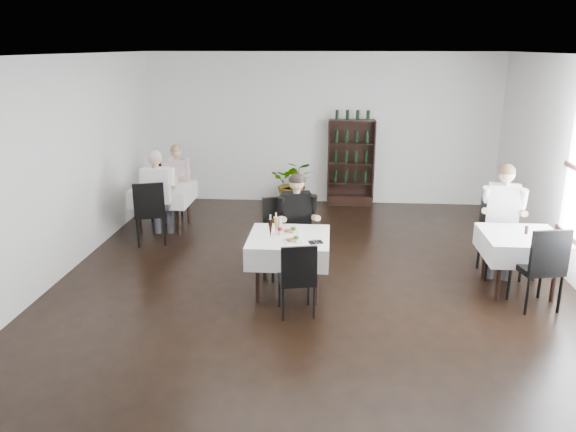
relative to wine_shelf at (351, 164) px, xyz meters
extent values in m
plane|color=black|center=(-0.60, -4.31, -0.85)|extent=(9.00, 9.00, 0.00)
plane|color=white|center=(-0.60, -4.31, 2.15)|extent=(9.00, 9.00, 0.00)
plane|color=white|center=(-0.60, 0.19, 0.65)|extent=(7.00, 0.00, 7.00)
plane|color=white|center=(-0.60, -8.81, 0.65)|extent=(7.00, 0.00, 7.00)
plane|color=white|center=(-4.10, -4.31, 0.65)|extent=(0.00, 9.00, 9.00)
cube|color=black|center=(0.00, 0.01, -0.75)|extent=(0.90, 0.28, 0.20)
cylinder|color=black|center=(-1.27, -4.68, -0.49)|extent=(0.06, 0.06, 0.71)
cylinder|color=black|center=(-1.27, -3.95, -0.49)|extent=(0.06, 0.06, 0.71)
cylinder|color=black|center=(-0.53, -4.68, -0.49)|extent=(0.06, 0.06, 0.71)
cylinder|color=black|center=(-0.53, -3.95, -0.49)|extent=(0.06, 0.06, 0.71)
cube|color=black|center=(-0.90, -4.31, -0.12)|extent=(0.85, 0.85, 0.04)
cube|color=white|center=(-0.90, -4.31, -0.23)|extent=(1.03, 1.03, 0.30)
cylinder|color=black|center=(-3.64, -2.15, -0.49)|extent=(0.06, 0.06, 0.71)
cylinder|color=black|center=(-3.64, -1.47, -0.49)|extent=(0.06, 0.06, 0.71)
cylinder|color=black|center=(-2.96, -2.15, -0.49)|extent=(0.06, 0.06, 0.71)
cylinder|color=black|center=(-2.96, -1.47, -0.49)|extent=(0.06, 0.06, 0.71)
cube|color=black|center=(-3.30, -1.81, -0.12)|extent=(0.80, 0.80, 0.04)
cube|color=white|center=(-3.30, -1.81, -0.23)|extent=(0.98, 0.98, 0.30)
cylinder|color=black|center=(1.76, -4.35, -0.49)|extent=(0.06, 0.06, 0.71)
cylinder|color=black|center=(1.76, -3.67, -0.49)|extent=(0.06, 0.06, 0.71)
cylinder|color=black|center=(2.44, -4.35, -0.49)|extent=(0.06, 0.06, 0.71)
cylinder|color=black|center=(2.44, -3.67, -0.49)|extent=(0.06, 0.06, 0.71)
cube|color=black|center=(2.10, -4.01, -0.12)|extent=(0.80, 0.80, 0.04)
cube|color=white|center=(2.10, -4.01, -0.23)|extent=(0.98, 0.98, 0.30)
imported|color=#295F20|center=(-1.14, -0.18, -0.38)|extent=(0.88, 0.77, 0.94)
cylinder|color=black|center=(-1.14, -4.03, -0.60)|extent=(0.04, 0.04, 0.49)
cylinder|color=black|center=(-1.29, -3.63, -0.60)|extent=(0.04, 0.04, 0.49)
cylinder|color=black|center=(-0.74, -3.89, -0.60)|extent=(0.04, 0.04, 0.49)
cylinder|color=black|center=(-0.89, -3.48, -0.60)|extent=(0.04, 0.04, 0.49)
cube|color=black|center=(-1.02, -3.76, -0.32)|extent=(0.63, 0.63, 0.08)
cube|color=black|center=(-1.09, -3.55, -0.03)|extent=(0.48, 0.22, 0.54)
cylinder|color=black|center=(-0.62, -4.71, -0.64)|extent=(0.03, 0.03, 0.42)
cylinder|color=black|center=(-0.55, -5.06, -0.64)|extent=(0.03, 0.03, 0.42)
cylinder|color=black|center=(-0.98, -4.79, -0.64)|extent=(0.03, 0.03, 0.42)
cylinder|color=black|center=(-0.90, -5.14, -0.64)|extent=(0.03, 0.03, 0.42)
cube|color=black|center=(-0.76, -4.92, -0.40)|extent=(0.50, 0.50, 0.06)
cube|color=black|center=(-0.72, -5.11, -0.15)|extent=(0.42, 0.14, 0.46)
cylinder|color=black|center=(-3.55, -1.56, -0.61)|extent=(0.04, 0.04, 0.47)
cylinder|color=black|center=(-3.59, -1.15, -0.61)|extent=(0.04, 0.04, 0.47)
cylinder|color=black|center=(-3.15, -1.52, -0.61)|extent=(0.04, 0.04, 0.47)
cylinder|color=black|center=(-3.19, -1.11, -0.61)|extent=(0.04, 0.04, 0.47)
cube|color=black|center=(-3.37, -1.33, -0.35)|extent=(0.52, 0.52, 0.07)
cube|color=black|center=(-3.39, -1.12, -0.07)|extent=(0.47, 0.10, 0.51)
cylinder|color=black|center=(-3.18, -2.31, -0.61)|extent=(0.04, 0.04, 0.48)
cylinder|color=black|center=(-3.04, -2.71, -0.61)|extent=(0.04, 0.04, 0.48)
cylinder|color=black|center=(-3.57, -2.45, -0.61)|extent=(0.04, 0.04, 0.48)
cylinder|color=black|center=(-3.44, -2.84, -0.61)|extent=(0.04, 0.04, 0.48)
cube|color=black|center=(-3.31, -2.58, -0.34)|extent=(0.61, 0.61, 0.07)
cube|color=black|center=(-3.24, -2.79, -0.06)|extent=(0.47, 0.20, 0.52)
cylinder|color=black|center=(1.77, -3.75, -0.58)|extent=(0.04, 0.04, 0.53)
cylinder|color=black|center=(1.77, -3.30, -0.58)|extent=(0.04, 0.04, 0.53)
cylinder|color=black|center=(2.23, -3.76, -0.58)|extent=(0.04, 0.04, 0.53)
cylinder|color=black|center=(2.23, -3.30, -0.58)|extent=(0.04, 0.04, 0.53)
cube|color=black|center=(2.00, -3.53, -0.28)|extent=(0.53, 0.53, 0.08)
cube|color=black|center=(2.00, -3.29, 0.03)|extent=(0.53, 0.06, 0.57)
cylinder|color=black|center=(2.31, -4.25, -0.60)|extent=(0.04, 0.04, 0.48)
cylinder|color=black|center=(2.40, -4.67, -0.60)|extent=(0.04, 0.04, 0.48)
cylinder|color=black|center=(1.90, -4.34, -0.60)|extent=(0.04, 0.04, 0.48)
cylinder|color=black|center=(1.99, -4.76, -0.60)|extent=(0.04, 0.04, 0.48)
cube|color=black|center=(2.15, -4.51, -0.33)|extent=(0.58, 0.58, 0.07)
cube|color=black|center=(2.20, -4.72, -0.05)|extent=(0.48, 0.16, 0.53)
cube|color=#3F3F46|center=(-0.91, -3.80, -0.29)|extent=(0.23, 0.44, 0.14)
cylinder|color=#3F3F46|center=(-0.87, -3.97, -0.60)|extent=(0.11, 0.11, 0.49)
cube|color=#3F3F46|center=(-0.72, -3.75, -0.29)|extent=(0.23, 0.44, 0.14)
cylinder|color=#3F3F46|center=(-0.68, -3.93, -0.60)|extent=(0.11, 0.11, 0.49)
cube|color=black|center=(-0.86, -3.59, 0.04)|extent=(0.44, 0.30, 0.55)
cylinder|color=tan|center=(-1.02, -3.90, 0.02)|extent=(0.15, 0.32, 0.15)
cylinder|color=tan|center=(-0.57, -3.80, 0.02)|extent=(0.15, 0.32, 0.15)
sphere|color=tan|center=(-0.85, -3.61, 0.46)|extent=(0.21, 0.21, 0.21)
sphere|color=black|center=(-0.85, -3.61, 0.49)|extent=(0.21, 0.21, 0.21)
cube|color=#3F3F46|center=(-3.31, -1.39, -0.30)|extent=(0.18, 0.42, 0.14)
cylinder|color=#3F3F46|center=(-3.33, -1.57, -0.61)|extent=(0.11, 0.11, 0.47)
cube|color=#3F3F46|center=(-3.12, -1.41, -0.30)|extent=(0.18, 0.42, 0.14)
cylinder|color=#3F3F46|center=(-3.14, -1.59, -0.61)|extent=(0.11, 0.11, 0.47)
cube|color=beige|center=(-3.20, -1.22, 0.02)|extent=(0.41, 0.25, 0.53)
cylinder|color=tan|center=(-3.45, -1.46, 0.00)|extent=(0.11, 0.31, 0.15)
cylinder|color=tan|center=(-3.00, -1.50, 0.00)|extent=(0.11, 0.31, 0.15)
sphere|color=tan|center=(-3.20, -1.24, 0.42)|extent=(0.20, 0.20, 0.20)
sphere|color=olive|center=(-3.20, -1.24, 0.45)|extent=(0.20, 0.20, 0.20)
cube|color=#3F3F46|center=(-3.12, -2.26, -0.26)|extent=(0.20, 0.46, 0.15)
cylinder|color=#3F3F46|center=(-3.14, -2.07, -0.59)|extent=(0.12, 0.12, 0.52)
cube|color=#3F3F46|center=(-3.33, -2.29, -0.26)|extent=(0.20, 0.46, 0.15)
cylinder|color=#3F3F46|center=(-3.35, -2.10, -0.59)|extent=(0.12, 0.12, 0.52)
cube|color=white|center=(-3.20, -2.47, 0.09)|extent=(0.44, 0.28, 0.58)
cylinder|color=tan|center=(-2.99, -2.16, 0.07)|extent=(0.12, 0.33, 0.16)
cylinder|color=tan|center=(-3.48, -2.22, 0.07)|extent=(0.12, 0.33, 0.16)
sphere|color=tan|center=(-3.21, -2.45, 0.53)|extent=(0.22, 0.22, 0.22)
sphere|color=beige|center=(-3.21, -2.45, 0.56)|extent=(0.22, 0.22, 0.22)
cube|color=#3F3F46|center=(1.89, -3.46, -0.24)|extent=(0.25, 0.47, 0.15)
cylinder|color=#3F3F46|center=(1.85, -3.64, -0.58)|extent=(0.12, 0.12, 0.53)
cube|color=#3F3F46|center=(2.10, -3.50, -0.24)|extent=(0.25, 0.47, 0.15)
cylinder|color=#3F3F46|center=(2.06, -3.69, -0.58)|extent=(0.12, 0.12, 0.53)
cube|color=white|center=(2.04, -3.28, 0.11)|extent=(0.47, 0.33, 0.59)
cylinder|color=tan|center=(1.74, -3.51, 0.09)|extent=(0.16, 0.34, 0.17)
cylinder|color=tan|center=(2.22, -3.62, 0.09)|extent=(0.16, 0.34, 0.17)
sphere|color=tan|center=(2.04, -3.30, 0.56)|extent=(0.23, 0.23, 0.23)
sphere|color=brown|center=(2.04, -3.30, 0.59)|extent=(0.23, 0.23, 0.23)
cube|color=white|center=(-0.90, -4.16, -0.07)|extent=(0.24, 0.24, 0.02)
cube|color=brown|center=(-0.93, -4.18, -0.05)|extent=(0.11, 0.09, 0.02)
sphere|color=#326C1D|center=(-0.85, -4.13, -0.03)|extent=(0.05, 0.05, 0.05)
cube|color=#926142|center=(-0.88, -4.21, -0.05)|extent=(0.09, 0.08, 0.02)
cube|color=white|center=(-0.84, -4.51, -0.07)|extent=(0.26, 0.26, 0.02)
cube|color=brown|center=(-0.87, -4.53, -0.05)|extent=(0.11, 0.10, 0.02)
sphere|color=#326C1D|center=(-0.79, -4.48, -0.04)|extent=(0.05, 0.05, 0.05)
cube|color=#926142|center=(-0.82, -4.56, -0.05)|extent=(0.08, 0.06, 0.02)
cone|color=black|center=(-1.13, -4.39, 0.04)|extent=(0.07, 0.07, 0.24)
cylinder|color=silver|center=(-1.13, -4.39, 0.20)|extent=(0.02, 0.02, 0.06)
cone|color=#BF8831|center=(-1.07, -4.27, 0.04)|extent=(0.07, 0.07, 0.24)
cylinder|color=silver|center=(-1.07, -4.27, 0.19)|extent=(0.02, 0.02, 0.06)
cylinder|color=silver|center=(-1.02, -4.27, 0.02)|extent=(0.06, 0.06, 0.20)
cylinder|color=#AE0917|center=(-1.02, -4.27, 0.01)|extent=(0.06, 0.06, 0.05)
cylinder|color=silver|center=(-1.02, -4.27, 0.14)|extent=(0.02, 0.02, 0.05)
cube|color=black|center=(-0.55, -4.53, -0.07)|extent=(0.20, 0.18, 0.01)
cylinder|color=silver|center=(-0.57, -4.53, -0.06)|extent=(0.07, 0.18, 0.01)
cylinder|color=silver|center=(-0.53, -4.53, -0.06)|extent=(0.08, 0.18, 0.01)
cylinder|color=black|center=(2.16, -3.98, -0.02)|extent=(0.06, 0.06, 0.11)
camera|label=1|loc=(-0.36, -11.09, 2.27)|focal=35.00mm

